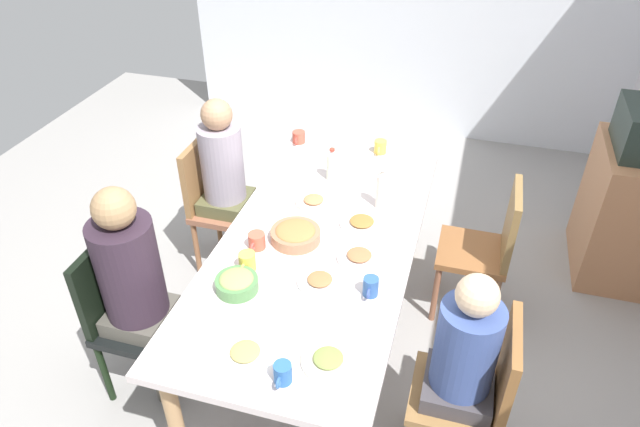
{
  "coord_description": "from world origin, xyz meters",
  "views": [
    {
      "loc": [
        2.25,
        0.65,
        2.59
      ],
      "look_at": [
        0.0,
        0.0,
        0.93
      ],
      "focal_mm": 32.13,
      "sensor_mm": 36.0,
      "label": 1
    }
  ],
  "objects_px": {
    "chair_0": "(127,311)",
    "cup_1": "(247,262)",
    "person_3": "(460,361)",
    "bottle_0": "(332,165)",
    "chair_3": "(476,390)",
    "person_0": "(133,280)",
    "cup_4": "(299,137)",
    "chair_2": "(488,245)",
    "plate_0": "(245,353)",
    "side_cabinet": "(622,211)",
    "chair_1": "(215,199)",
    "plate_3": "(314,201)",
    "plate_4": "(320,281)",
    "bottle_1": "(381,189)",
    "bowl_0": "(237,283)",
    "cup_2": "(283,373)",
    "plate_1": "(328,360)",
    "cup_3": "(380,147)",
    "dining_table": "(320,249)",
    "plate_2": "(359,257)",
    "plate_5": "(362,223)",
    "cup_0": "(371,287)",
    "bowl_1": "(295,234)",
    "person_1": "(225,174)",
    "cup_5": "(257,241)"
  },
  "relations": [
    {
      "from": "bowl_0",
      "to": "cup_2",
      "type": "bearing_deg",
      "value": 40.74
    },
    {
      "from": "person_1",
      "to": "chair_3",
      "type": "distance_m",
      "value": 1.97
    },
    {
      "from": "plate_2",
      "to": "cup_0",
      "type": "relative_size",
      "value": 2.07
    },
    {
      "from": "cup_4",
      "to": "chair_2",
      "type": "bearing_deg",
      "value": 72.09
    },
    {
      "from": "plate_3",
      "to": "cup_4",
      "type": "height_order",
      "value": "cup_4"
    },
    {
      "from": "dining_table",
      "to": "cup_3",
      "type": "xyz_separation_m",
      "value": [
        -0.96,
        0.12,
        0.12
      ]
    },
    {
      "from": "chair_2",
      "to": "cup_3",
      "type": "bearing_deg",
      "value": -119.93
    },
    {
      "from": "plate_2",
      "to": "plate_5",
      "type": "height_order",
      "value": "same"
    },
    {
      "from": "dining_table",
      "to": "plate_5",
      "type": "xyz_separation_m",
      "value": [
        -0.16,
        0.18,
        0.09
      ]
    },
    {
      "from": "chair_0",
      "to": "plate_4",
      "type": "distance_m",
      "value": 1.02
    },
    {
      "from": "cup_1",
      "to": "cup_2",
      "type": "bearing_deg",
      "value": 33.36
    },
    {
      "from": "plate_5",
      "to": "chair_0",
      "type": "bearing_deg",
      "value": -56.54
    },
    {
      "from": "plate_5",
      "to": "side_cabinet",
      "type": "distance_m",
      "value": 1.87
    },
    {
      "from": "chair_3",
      "to": "side_cabinet",
      "type": "relative_size",
      "value": 1.0
    },
    {
      "from": "person_3",
      "to": "cup_3",
      "type": "height_order",
      "value": "person_3"
    },
    {
      "from": "person_1",
      "to": "plate_0",
      "type": "distance_m",
      "value": 1.54
    },
    {
      "from": "plate_1",
      "to": "cup_5",
      "type": "height_order",
      "value": "cup_5"
    },
    {
      "from": "cup_1",
      "to": "cup_5",
      "type": "bearing_deg",
      "value": -174.1
    },
    {
      "from": "chair_1",
      "to": "plate_3",
      "type": "distance_m",
      "value": 0.83
    },
    {
      "from": "plate_1",
      "to": "plate_2",
      "type": "xyz_separation_m",
      "value": [
        -0.66,
        -0.03,
        0.0
      ]
    },
    {
      "from": "bottle_1",
      "to": "person_0",
      "type": "bearing_deg",
      "value": -48.95
    },
    {
      "from": "person_3",
      "to": "bottle_0",
      "type": "bearing_deg",
      "value": -141.84
    },
    {
      "from": "plate_4",
      "to": "bottle_1",
      "type": "distance_m",
      "value": 0.72
    },
    {
      "from": "dining_table",
      "to": "bowl_0",
      "type": "height_order",
      "value": "bowl_0"
    },
    {
      "from": "cup_1",
      "to": "cup_4",
      "type": "xyz_separation_m",
      "value": [
        -1.29,
        -0.16,
        -0.01
      ]
    },
    {
      "from": "cup_1",
      "to": "person_0",
      "type": "bearing_deg",
      "value": -69.47
    },
    {
      "from": "cup_3",
      "to": "plate_3",
      "type": "bearing_deg",
      "value": -20.09
    },
    {
      "from": "chair_0",
      "to": "chair_2",
      "type": "height_order",
      "value": "same"
    },
    {
      "from": "chair_2",
      "to": "cup_4",
      "type": "height_order",
      "value": "chair_2"
    },
    {
      "from": "bowl_1",
      "to": "cup_0",
      "type": "relative_size",
      "value": 2.39
    },
    {
      "from": "plate_2",
      "to": "cup_4",
      "type": "distance_m",
      "value": 1.25
    },
    {
      "from": "plate_0",
      "to": "side_cabinet",
      "type": "bearing_deg",
      "value": 139.31
    },
    {
      "from": "side_cabinet",
      "to": "bottle_1",
      "type": "bearing_deg",
      "value": -59.41
    },
    {
      "from": "chair_3",
      "to": "person_0",
      "type": "bearing_deg",
      "value": -90.0
    },
    {
      "from": "bowl_1",
      "to": "bowl_0",
      "type": "bearing_deg",
      "value": -18.57
    },
    {
      "from": "bowl_0",
      "to": "cup_0",
      "type": "height_order",
      "value": "cup_0"
    },
    {
      "from": "person_0",
      "to": "chair_2",
      "type": "relative_size",
      "value": 1.4
    },
    {
      "from": "plate_1",
      "to": "side_cabinet",
      "type": "bearing_deg",
      "value": 144.25
    },
    {
      "from": "plate_3",
      "to": "plate_2",
      "type": "bearing_deg",
      "value": 41.26
    },
    {
      "from": "plate_4",
      "to": "chair_0",
      "type": "bearing_deg",
      "value": -78.71
    },
    {
      "from": "cup_1",
      "to": "cup_4",
      "type": "height_order",
      "value": "cup_1"
    },
    {
      "from": "cup_0",
      "to": "bottle_1",
      "type": "relative_size",
      "value": 0.44
    },
    {
      "from": "plate_1",
      "to": "person_3",
      "type": "bearing_deg",
      "value": 115.71
    },
    {
      "from": "person_1",
      "to": "plate_4",
      "type": "height_order",
      "value": "person_1"
    },
    {
      "from": "chair_0",
      "to": "cup_1",
      "type": "height_order",
      "value": "chair_0"
    },
    {
      "from": "chair_1",
      "to": "plate_5",
      "type": "height_order",
      "value": "chair_1"
    },
    {
      "from": "chair_1",
      "to": "bottle_1",
      "type": "distance_m",
      "value": 1.19
    },
    {
      "from": "cup_3",
      "to": "plate_2",
      "type": "bearing_deg",
      "value": 5.81
    },
    {
      "from": "chair_0",
      "to": "person_1",
      "type": "distance_m",
      "value": 1.09
    },
    {
      "from": "chair_1",
      "to": "plate_0",
      "type": "height_order",
      "value": "chair_1"
    }
  ]
}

